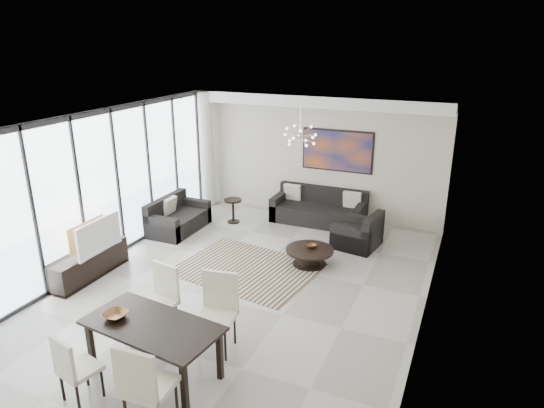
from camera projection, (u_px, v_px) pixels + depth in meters
The scene contains 20 objects.
room_shell at pixel (253, 225), 7.35m from camera, with size 6.00×9.00×2.90m.
window_wall at pixel (84, 196), 8.58m from camera, with size 0.37×8.95×2.90m.
soffit at pixel (316, 101), 10.82m from camera, with size 5.98×0.40×0.26m, color white.
painting at pixel (337, 151), 11.15m from camera, with size 1.68×0.04×0.98m, color #B44F19.
chandelier at pixel (300, 135), 9.29m from camera, with size 0.66×0.66×0.71m.
rug at pixel (247, 269), 9.13m from camera, with size 2.49×1.91×0.01m, color black.
coffee_table at pixel (310, 256), 9.25m from camera, with size 0.92×0.92×0.32m.
bowl_coffee at pixel (311, 246), 9.26m from camera, with size 0.22×0.22×0.07m, color brown.
sofa_main at pixel (319, 211), 11.36m from camera, with size 2.15×0.88×0.78m.
loveseat at pixel (177, 219), 10.89m from camera, with size 0.83×1.48×0.74m.
armchair at pixel (359, 235), 10.03m from camera, with size 0.97×1.01×0.74m.
side_table at pixel (233, 207), 11.29m from camera, with size 0.41×0.41×0.57m.
tv_console at pixel (88, 264), 8.78m from camera, with size 0.46×1.63×0.51m, color black.
television at pixel (94, 235), 8.59m from camera, with size 1.06×0.14×0.61m, color gray.
dining_table at pixel (152, 330), 6.12m from camera, with size 1.86×1.10×0.74m.
dining_chair_sw at pixel (72, 366), 5.65m from camera, with size 0.51×0.51×0.91m.
dining_chair_se at pixel (143, 382), 5.21m from camera, with size 0.54×0.54×1.11m.
dining_chair_nw at pixel (161, 294), 7.06m from camera, with size 0.55×0.55×1.04m.
dining_chair_ne at pixel (218, 306), 6.69m from camera, with size 0.58×0.58×1.11m.
bowl_dining at pixel (115, 315), 6.22m from camera, with size 0.31×0.31×0.08m, color brown.
Camera 1 is at (3.43, -6.17, 4.18)m, focal length 32.00 mm.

